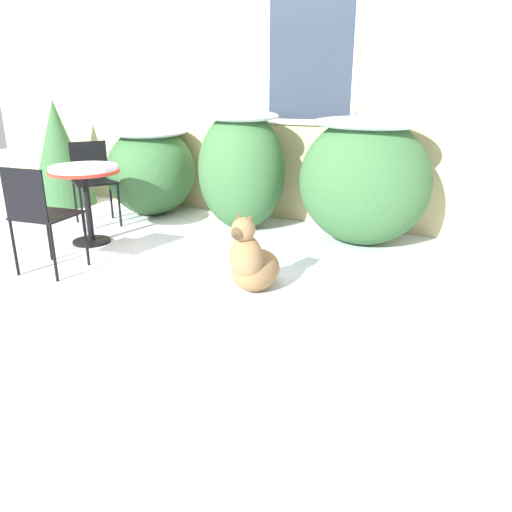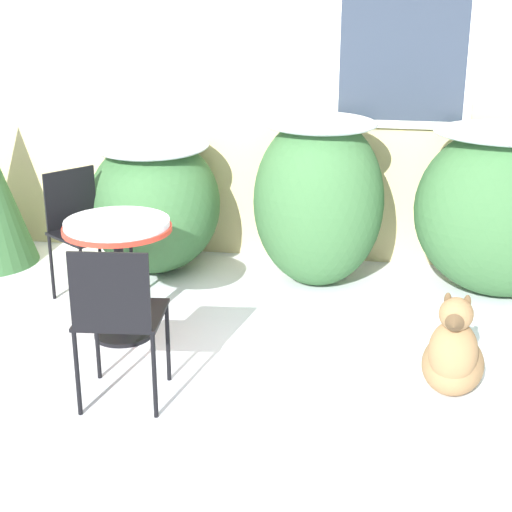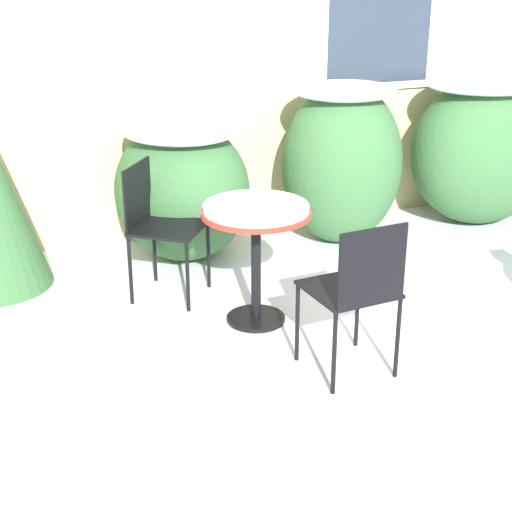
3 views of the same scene
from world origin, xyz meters
name	(u,v)px [view 3 (image 3 of 3)]	position (x,y,z in m)	size (l,w,h in m)	color
ground_plane	(413,335)	(0.00, 0.00, 0.00)	(16.00, 16.00, 0.00)	white
house_wall	(289,34)	(0.04, 2.20, 1.53)	(8.00, 0.10, 3.03)	#D1BC84
shrub_left	(182,186)	(-0.98, 1.71, 0.55)	(0.98, 1.10, 1.02)	#386638
shrub_middle	(342,160)	(0.27, 1.63, 0.66)	(0.93, 0.85, 1.24)	#386638
shrub_right	(484,147)	(1.56, 1.66, 0.64)	(1.25, 0.98, 1.21)	#386638
patio_table	(256,225)	(-0.83, 0.50, 0.63)	(0.66, 0.66, 0.76)	black
patio_chair_near_table	(158,222)	(-1.30, 1.09, 0.51)	(0.60, 0.60, 0.89)	black
patio_chair_far_side	(356,288)	(-0.55, -0.29, 0.51)	(0.48, 0.48, 0.89)	black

